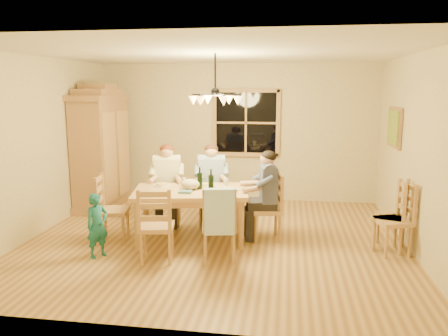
% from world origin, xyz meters
% --- Properties ---
extents(floor, '(5.50, 5.50, 0.00)m').
position_xyz_m(floor, '(0.00, 0.00, 0.00)').
color(floor, olive).
rests_on(floor, ground).
extents(ceiling, '(5.50, 5.00, 0.02)m').
position_xyz_m(ceiling, '(0.00, 0.00, 2.70)').
color(ceiling, white).
rests_on(ceiling, wall_back).
extents(wall_back, '(5.50, 0.02, 2.70)m').
position_xyz_m(wall_back, '(0.00, 2.50, 1.35)').
color(wall_back, '#C2B289').
rests_on(wall_back, floor).
extents(wall_left, '(0.02, 5.00, 2.70)m').
position_xyz_m(wall_left, '(-2.75, 0.00, 1.35)').
color(wall_left, '#C2B289').
rests_on(wall_left, floor).
extents(wall_right, '(0.02, 5.00, 2.70)m').
position_xyz_m(wall_right, '(2.75, 0.00, 1.35)').
color(wall_right, '#C2B289').
rests_on(wall_right, floor).
extents(window, '(1.30, 0.06, 1.30)m').
position_xyz_m(window, '(0.20, 2.47, 1.55)').
color(window, black).
rests_on(window, wall_back).
extents(painting, '(0.06, 0.78, 0.64)m').
position_xyz_m(painting, '(2.71, 1.20, 1.60)').
color(painting, '#92623F').
rests_on(painting, wall_right).
extents(chandelier, '(0.77, 0.68, 0.71)m').
position_xyz_m(chandelier, '(-0.00, 0.00, 2.08)').
color(chandelier, black).
rests_on(chandelier, ceiling).
extents(armoire, '(0.66, 1.40, 2.30)m').
position_xyz_m(armoire, '(-2.42, 1.53, 1.06)').
color(armoire, '#92623F').
rests_on(armoire, floor).
extents(dining_table, '(1.77, 1.27, 0.76)m').
position_xyz_m(dining_table, '(-0.37, -0.06, 0.65)').
color(dining_table, tan).
rests_on(dining_table, floor).
extents(chair_far_left, '(0.51, 0.49, 0.99)m').
position_xyz_m(chair_far_left, '(-0.90, 0.62, 0.30)').
color(chair_far_left, '#A07F46').
rests_on(chair_far_left, floor).
extents(chair_far_right, '(0.51, 0.49, 0.99)m').
position_xyz_m(chair_far_right, '(-0.19, 0.75, 0.30)').
color(chair_far_right, '#A07F46').
rests_on(chair_far_right, floor).
extents(chair_near_left, '(0.51, 0.49, 0.99)m').
position_xyz_m(chair_near_left, '(-0.63, -0.89, 0.30)').
color(chair_near_left, '#A07F46').
rests_on(chair_near_left, floor).
extents(chair_near_right, '(0.51, 0.49, 0.99)m').
position_xyz_m(chair_near_right, '(0.17, -0.75, 0.30)').
color(chair_near_right, '#A07F46').
rests_on(chair_near_right, floor).
extents(chair_end_left, '(0.49, 0.51, 0.99)m').
position_xyz_m(chair_end_left, '(-1.48, -0.26, 0.30)').
color(chair_end_left, '#A07F46').
rests_on(chair_end_left, floor).
extents(chair_end_right, '(0.49, 0.51, 0.99)m').
position_xyz_m(chair_end_right, '(0.74, 0.14, 0.30)').
color(chair_end_right, '#A07F46').
rests_on(chair_end_right, floor).
extents(adult_woman, '(0.45, 0.48, 0.87)m').
position_xyz_m(adult_woman, '(-0.90, 0.62, 0.84)').
color(adult_woman, beige).
rests_on(adult_woman, floor).
extents(adult_plaid_man, '(0.45, 0.48, 0.87)m').
position_xyz_m(adult_plaid_man, '(-0.19, 0.75, 0.84)').
color(adult_plaid_man, '#345A91').
rests_on(adult_plaid_man, floor).
extents(adult_slate_man, '(0.48, 0.45, 0.87)m').
position_xyz_m(adult_slate_man, '(0.74, 0.14, 0.84)').
color(adult_slate_man, '#454B6F').
rests_on(adult_slate_man, floor).
extents(towel, '(0.39, 0.17, 0.58)m').
position_xyz_m(towel, '(0.20, -0.93, 0.70)').
color(towel, '#B1D1F0').
rests_on(towel, chair_near_right).
extents(wine_bottle_a, '(0.08, 0.08, 0.33)m').
position_xyz_m(wine_bottle_a, '(-0.24, 0.02, 0.93)').
color(wine_bottle_a, black).
rests_on(wine_bottle_a, dining_table).
extents(wine_bottle_b, '(0.08, 0.08, 0.33)m').
position_xyz_m(wine_bottle_b, '(-0.05, -0.12, 0.93)').
color(wine_bottle_b, black).
rests_on(wine_bottle_b, dining_table).
extents(plate_woman, '(0.26, 0.26, 0.02)m').
position_xyz_m(plate_woman, '(-0.85, 0.13, 0.77)').
color(plate_woman, white).
rests_on(plate_woman, dining_table).
extents(plate_plaid, '(0.26, 0.26, 0.02)m').
position_xyz_m(plate_plaid, '(-0.17, 0.23, 0.77)').
color(plate_plaid, white).
rests_on(plate_plaid, dining_table).
extents(plate_slate, '(0.26, 0.26, 0.02)m').
position_xyz_m(plate_slate, '(0.21, 0.00, 0.77)').
color(plate_slate, white).
rests_on(plate_slate, dining_table).
extents(wine_glass_a, '(0.06, 0.06, 0.14)m').
position_xyz_m(wine_glass_a, '(-0.50, 0.11, 0.83)').
color(wine_glass_a, silver).
rests_on(wine_glass_a, dining_table).
extents(wine_glass_b, '(0.06, 0.06, 0.14)m').
position_xyz_m(wine_glass_b, '(0.13, 0.14, 0.83)').
color(wine_glass_b, silver).
rests_on(wine_glass_b, dining_table).
extents(cap, '(0.20, 0.20, 0.11)m').
position_xyz_m(cap, '(0.15, -0.20, 0.82)').
color(cap, tan).
rests_on(cap, dining_table).
extents(napkin, '(0.20, 0.17, 0.03)m').
position_xyz_m(napkin, '(-0.39, -0.25, 0.78)').
color(napkin, slate).
rests_on(napkin, dining_table).
extents(cloth_bundle, '(0.28, 0.22, 0.15)m').
position_xyz_m(cloth_bundle, '(-0.37, -0.03, 0.84)').
color(cloth_bundle, '#C2B48C').
rests_on(cloth_bundle, dining_table).
extents(child, '(0.35, 0.38, 0.87)m').
position_xyz_m(child, '(-1.44, -0.89, 0.43)').
color(child, '#1B6E7C').
rests_on(child, floor).
extents(chair_spare_front, '(0.54, 0.55, 0.99)m').
position_xyz_m(chair_spare_front, '(2.45, -0.04, 0.30)').
color(chair_spare_front, '#A07F46').
rests_on(chair_spare_front, floor).
extents(chair_spare_back, '(0.53, 0.55, 0.99)m').
position_xyz_m(chair_spare_back, '(2.45, -0.19, 0.30)').
color(chair_spare_back, '#A07F46').
rests_on(chair_spare_back, floor).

